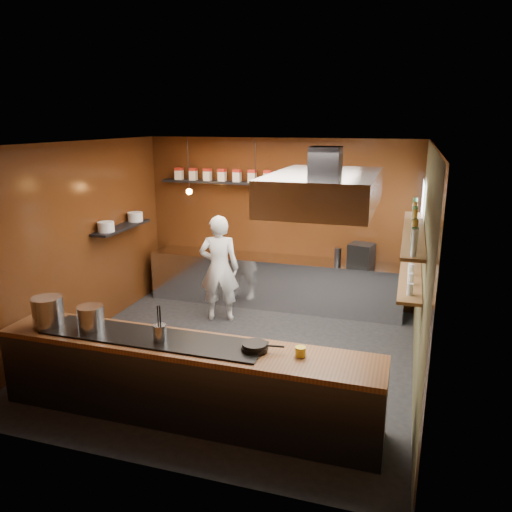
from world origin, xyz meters
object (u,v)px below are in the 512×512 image
at_px(espresso_machine, 361,255).
at_px(chef, 219,268).
at_px(stockpot_small, 91,318).
at_px(stockpot_large, 48,311).
at_px(extractor_hood, 324,190).

height_order(espresso_machine, chef, chef).
distance_m(stockpot_small, chef, 2.92).
bearing_deg(chef, espresso_machine, -173.51).
distance_m(stockpot_small, espresso_machine, 4.62).
distance_m(stockpot_large, stockpot_small, 0.56).
bearing_deg(espresso_machine, chef, -145.32).
bearing_deg(espresso_machine, stockpot_small, -112.39).
distance_m(stockpot_large, espresso_machine, 5.00).
xyz_separation_m(stockpot_large, espresso_machine, (3.26, 3.79, -0.02)).
bearing_deg(espresso_machine, stockpot_large, -117.22).
relative_size(espresso_machine, chef, 0.21).
distance_m(espresso_machine, chef, 2.41).
xyz_separation_m(extractor_hood, espresso_machine, (0.25, 2.52, -1.41)).
xyz_separation_m(stockpot_small, espresso_machine, (2.71, 3.74, 0.01)).
bearing_deg(extractor_hood, stockpot_large, -157.28).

